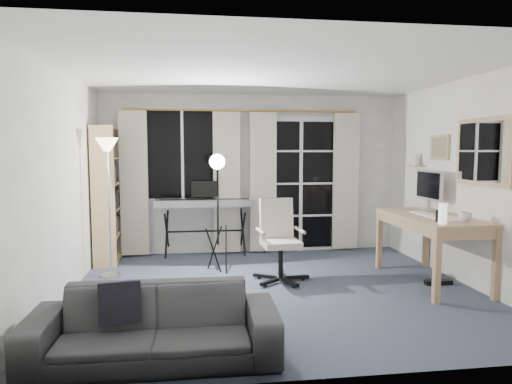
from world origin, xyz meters
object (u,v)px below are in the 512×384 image
Objects in this scene: office_chair at (278,232)px; monitor at (429,186)px; desk at (432,224)px; bookshelf at (105,198)px; mug at (465,216)px; sofa at (154,313)px; studio_light at (217,175)px; torchiere_lamp at (108,165)px; keyboard_piano at (205,204)px.

office_chair is 1.70× the size of monitor.
desk is 0.64m from monitor.
bookshelf is at bearing 157.68° from desk.
office_chair is at bearing -178.70° from monitor.
sofa is at bearing -160.89° from mug.
mug is at bearing -79.36° from desk.
mug is (0.10, -0.50, 0.17)m from desk.
studio_light reaches higher than sofa.
bookshelf reaches higher than torchiere_lamp.
sofa is (-3.18, -1.10, -0.51)m from mug.
torchiere_lamp is 1.19× the size of keyboard_piano.
mug is (3.91, -1.27, -0.51)m from torchiere_lamp.
torchiere_lamp is at bearing -143.27° from keyboard_piano.
bookshelf is 1.21× the size of studio_light.
office_chair is 1.81m from desk.
studio_light is 2.90m from mug.
desk is (4.00, -1.59, -0.19)m from bookshelf.
office_chair is (0.71, -0.40, -0.67)m from studio_light.
bookshelf is 2.56m from office_chair.
studio_light is 11.82× the size of mug.
torchiere_lamp reaches higher than studio_light.
desk is (2.61, -1.64, -0.08)m from keyboard_piano.
keyboard_piano is 3.46m from mug.
studio_light is at bearing -80.12° from keyboard_piano.
studio_light reaches higher than mug.
keyboard_piano is at bearing 82.65° from sofa.
monitor reaches higher than sofa.
keyboard_piano is 3.07m from monitor.
keyboard_piano reaches higher than desk.
keyboard_piano is 0.95× the size of desk.
monitor is (2.81, -1.19, 0.32)m from keyboard_piano.
office_chair reaches higher than mug.
sofa is (-1.31, -1.98, -0.22)m from office_chair.
office_chair is at bearing 154.66° from mug.
keyboard_piano is 3.09m from desk.
bookshelf is at bearing 103.51° from torchiere_lamp.
office_chair is 2.39m from sofa.
sofa is (-0.61, -2.38, -0.89)m from studio_light.
studio_light reaches higher than desk.
sofa is at bearing -148.60° from monitor.
bookshelf reaches higher than mug.
torchiere_lamp is 1.34m from studio_light.
bookshelf is 3.36m from sofa.
sofa is (-3.08, -1.60, -0.34)m from desk.
bookshelf reaches higher than sofa.
torchiere_lamp reaches higher than keyboard_piano.
monitor reaches higher than office_chair.
torchiere_lamp is 4.03m from monitor.
desk is at bearing -11.50° from torchiere_lamp.
monitor is 0.98m from mug.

